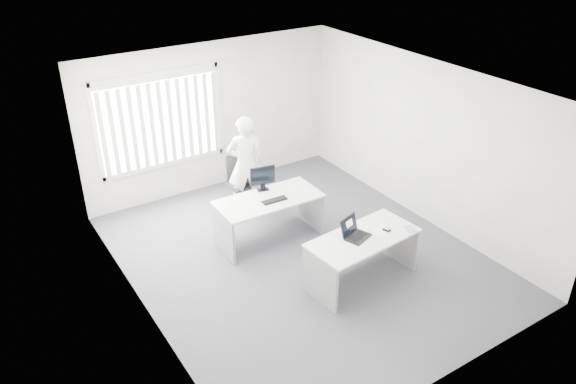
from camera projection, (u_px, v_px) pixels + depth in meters
ground at (300, 257)px, 8.90m from camera, size 6.00×6.00×0.00m
wall_back at (211, 117)px, 10.46m from camera, size 5.00×0.02×2.80m
wall_front at (458, 284)px, 6.02m from camera, size 5.00×0.02×2.80m
wall_left at (137, 227)px, 7.04m from camera, size 0.02×6.00×2.80m
wall_right at (424, 142)px, 9.44m from camera, size 0.02×6.00×2.80m
ceiling at (303, 86)px, 7.58m from camera, size 5.00×6.00×0.02m
window at (160, 121)px, 9.88m from camera, size 2.32×0.06×1.76m
blinds at (162, 123)px, 9.85m from camera, size 2.20×0.10×1.50m
desk_near at (362, 249)px, 8.12m from camera, size 1.72×0.92×0.76m
desk_far at (269, 210)px, 9.10m from camera, size 1.71×0.83×0.77m
office_chair at (241, 190)px, 10.22m from camera, size 0.57×0.57×1.00m
person at (246, 164)px, 9.82m from camera, size 0.76×0.63×1.79m
laptop at (358, 229)px, 7.93m from camera, size 0.45×0.42×0.28m
paper_sheet at (382, 230)px, 8.18m from camera, size 0.32×0.26×0.00m
mouse at (387, 229)px, 8.16m from camera, size 0.09×0.12×0.04m
booklet at (410, 229)px, 8.20m from camera, size 0.20×0.23×0.01m
keyboard at (275, 200)px, 8.91m from camera, size 0.42×0.16×0.02m
monitor at (263, 178)px, 9.15m from camera, size 0.44×0.20×0.42m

